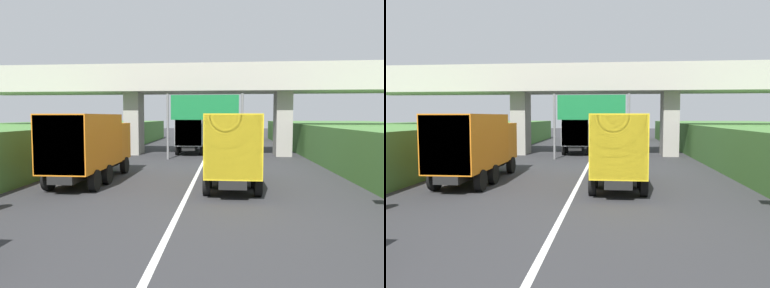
{
  "view_description": "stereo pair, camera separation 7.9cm",
  "coord_description": "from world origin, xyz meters",
  "views": [
    {
      "loc": [
        1.61,
        -0.24,
        3.33
      ],
      "look_at": [
        0.0,
        16.8,
        2.0
      ],
      "focal_mm": 33.34,
      "sensor_mm": 36.0,
      "label": 1
    },
    {
      "loc": [
        1.69,
        -0.23,
        3.33
      ],
      "look_at": [
        0.0,
        16.8,
        2.0
      ],
      "focal_mm": 33.34,
      "sensor_mm": 36.0,
      "label": 2
    }
  ],
  "objects": [
    {
      "name": "lane_centre_stripe",
      "position": [
        0.0,
        24.43,
        0.0
      ],
      "size": [
        0.2,
        88.86,
        0.01
      ],
      "primitive_type": "cube",
      "color": "white",
      "rests_on": "ground"
    },
    {
      "name": "overpass_bridge",
      "position": [
        0.0,
        30.54,
        5.68
      ],
      "size": [
        40.0,
        4.8,
        7.57
      ],
      "color": "#ADA89E",
      "rests_on": "ground"
    },
    {
      "name": "overhead_highway_sign",
      "position": [
        0.0,
        27.02,
        3.71
      ],
      "size": [
        5.88,
        0.18,
        5.07
      ],
      "color": "slate",
      "rests_on": "ground"
    },
    {
      "name": "truck_yellow",
      "position": [
        1.9,
        16.87,
        1.93
      ],
      "size": [
        2.44,
        7.3,
        3.44
      ],
      "color": "black",
      "rests_on": "ground"
    },
    {
      "name": "truck_orange",
      "position": [
        -5.24,
        17.21,
        1.93
      ],
      "size": [
        2.44,
        7.3,
        3.44
      ],
      "color": "black",
      "rests_on": "ground"
    },
    {
      "name": "truck_silver",
      "position": [
        -1.47,
        32.41,
        1.93
      ],
      "size": [
        2.44,
        7.3,
        3.44
      ],
      "color": "black",
      "rests_on": "ground"
    },
    {
      "name": "truck_white",
      "position": [
        5.03,
        51.73,
        1.93
      ],
      "size": [
        2.44,
        7.3,
        3.44
      ],
      "color": "black",
      "rests_on": "ground"
    },
    {
      "name": "construction_barrel_2",
      "position": [
        -6.55,
        16.7,
        0.46
      ],
      "size": [
        0.57,
        0.57,
        0.9
      ],
      "color": "orange",
      "rests_on": "ground"
    }
  ]
}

